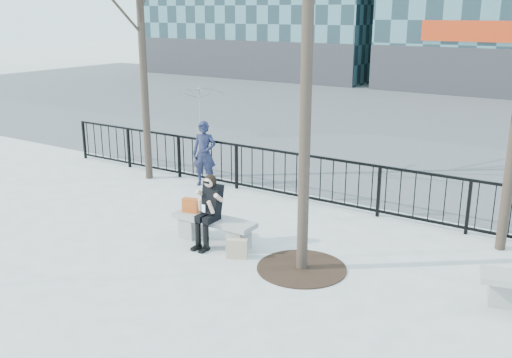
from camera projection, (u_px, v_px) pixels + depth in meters
The scene contains 10 objects.
ground at pixel (214, 243), 10.58m from camera, with size 120.00×120.00×0.00m, color #9FA09B.
street_surface at pixel (443, 119), 22.62m from camera, with size 60.00×23.00×0.01m, color #474747.
railing at pixel (295, 176), 12.84m from camera, with size 14.00×0.06×1.10m.
tree_grate at pixel (302, 268), 9.50m from camera, with size 1.50×1.50×0.02m, color black.
bench_main at pixel (214, 227), 10.50m from camera, with size 1.65×0.46×0.49m.
seated_woman at pixel (208, 211), 10.27m from camera, with size 0.50×0.64×1.34m.
handbag at pixel (191, 205), 10.71m from camera, with size 0.32×0.15×0.26m, color #B34616.
shopping_bag at pixel (237, 249), 9.88m from camera, with size 0.36×0.13×0.34m, color #CAAC8E.
standing_man at pixel (204, 154), 13.86m from camera, with size 0.58×0.38×1.60m, color black.
vendor_umbrella at pixel (199, 112), 19.12m from camera, with size 1.92×1.96×1.76m, color gold.
Camera 1 is at (6.02, -7.79, 4.13)m, focal length 40.00 mm.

